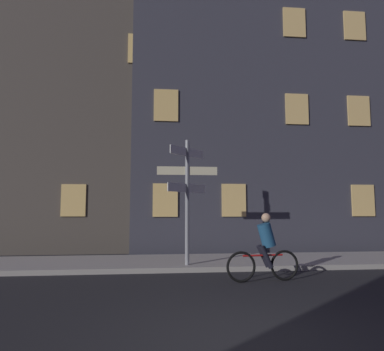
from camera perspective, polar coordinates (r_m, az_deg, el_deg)
ground_plane at (r=4.75m, az=8.57°, el=-27.22°), size 80.00×80.00×0.00m
sidewalk_kerb at (r=10.43m, az=0.36°, el=-14.77°), size 40.00×2.51×0.14m
signpost at (r=9.43m, az=-0.83°, el=-2.36°), size 1.74×1.16×3.55m
cyclist at (r=8.25m, az=12.49°, el=-12.38°), size 1.82×0.36×1.61m
building_left_block at (r=19.33m, az=-19.46°, el=21.86°), size 9.41×7.96×21.04m
building_right_block at (r=19.59m, az=11.22°, el=20.42°), size 12.57×9.89×20.53m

